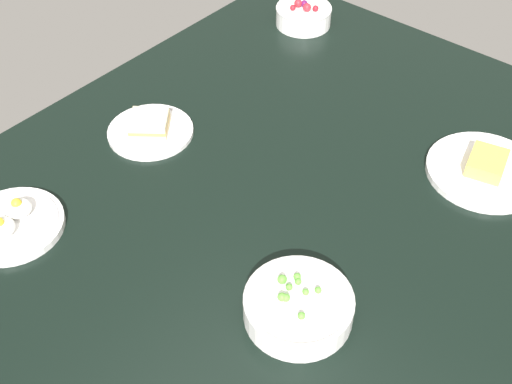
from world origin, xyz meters
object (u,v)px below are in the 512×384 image
object	(u,v)px
plate_sandwich	(150,129)
plate_cheese	(485,169)
plate_eggs	(12,224)
bowl_peas	(298,306)
bowl_berries	(304,15)

from	to	relation	value
plate_sandwich	plate_cheese	xyz separation A→B (cm)	(33.08, -58.23, -0.06)
plate_eggs	plate_sandwich	bearing A→B (deg)	1.25
plate_sandwich	bowl_peas	xyz separation A→B (cm)	(-16.31, -50.86, 1.28)
plate_eggs	bowl_berries	xyz separation A→B (cm)	(89.32, 3.15, 1.46)
plate_cheese	bowl_peas	size ratio (longest dim) A/B	1.28
bowl_peas	plate_eggs	world-z (taller)	bowl_peas
bowl_peas	bowl_berries	size ratio (longest dim) A/B	1.24
bowl_peas	plate_eggs	bearing A→B (deg)	109.64
plate_cheese	plate_sandwich	bearing A→B (deg)	119.60
bowl_peas	bowl_berries	world-z (taller)	bowl_berries
plate_eggs	bowl_berries	size ratio (longest dim) A/B	1.30
plate_sandwich	plate_eggs	bearing A→B (deg)	-178.75
plate_cheese	bowl_peas	bearing A→B (deg)	171.51
plate_eggs	bowl_berries	world-z (taller)	bowl_berries
plate_sandwich	plate_cheese	distance (cm)	66.97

